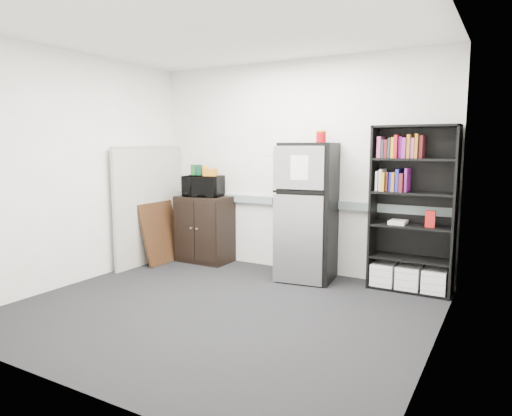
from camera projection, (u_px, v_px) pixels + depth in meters
The scene contains 18 objects.
floor at pixel (220, 309), 4.57m from camera, with size 4.00×4.00×0.00m, color black.
wall_back at pixel (294, 167), 5.90m from camera, with size 4.00×0.02×2.70m, color silver.
wall_right at pixel (439, 183), 3.42m from camera, with size 0.02×3.50×2.70m, color silver.
wall_left at pixel (78, 169), 5.37m from camera, with size 0.02×3.50×2.70m, color silver.
ceiling at pixel (216, 29), 4.21m from camera, with size 4.00×3.50×0.02m, color white.
electrical_raceway at pixel (293, 202), 5.94m from camera, with size 3.92×0.05×0.10m, color gray.
wall_note at pixel (270, 152), 6.04m from camera, with size 0.14×0.00×0.10m, color white.
bookshelf at pixel (412, 211), 5.05m from camera, with size 0.90×0.34×1.85m.
cubicle_partition at pixel (149, 205), 6.33m from camera, with size 0.06×1.30×1.62m.
cabinet at pixel (205, 229), 6.42m from camera, with size 0.74×0.49×0.93m.
microwave at pixel (203, 186), 6.33m from camera, with size 0.52×0.35×0.29m, color black.
snack_box_a at pixel (194, 170), 6.42m from camera, with size 0.07×0.05×0.15m, color #185520.
snack_box_b at pixel (199, 170), 6.37m from camera, with size 0.07×0.05×0.15m, color #0D3C28.
snack_box_c at pixel (206, 171), 6.32m from camera, with size 0.07×0.05×0.14m, color orange.
snack_bag at pixel (210, 172), 6.23m from camera, with size 0.18×0.10×0.10m, color #C37413.
refrigerator at pixel (308, 212), 5.52m from camera, with size 0.70×0.73×1.66m.
coffee_can at pixel (321, 136), 5.46m from camera, with size 0.12×0.12×0.17m.
framed_poster at pixel (161, 232), 6.38m from camera, with size 0.25×0.67×0.85m.
Camera 1 is at (2.49, -3.64, 1.62)m, focal length 32.00 mm.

